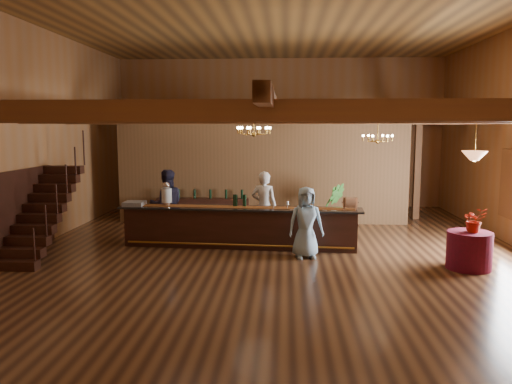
# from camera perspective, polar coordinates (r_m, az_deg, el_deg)

# --- Properties ---
(floor) EXTENTS (14.00, 14.00, 0.00)m
(floor) POSITION_cam_1_polar(r_m,az_deg,el_deg) (12.26, 2.19, -6.66)
(floor) COLOR brown
(floor) RESTS_ON ground
(ceiling) EXTENTS (14.00, 14.00, 0.00)m
(ceiling) POSITION_cam_1_polar(r_m,az_deg,el_deg) (12.15, 2.33, 19.37)
(ceiling) COLOR olive
(ceiling) RESTS_ON wall_back
(wall_back) EXTENTS (12.00, 0.10, 5.50)m
(wall_back) POSITION_cam_1_polar(r_m,az_deg,el_deg) (18.89, 2.70, 6.73)
(wall_back) COLOR #9A693F
(wall_back) RESTS_ON floor
(wall_front) EXTENTS (12.00, 0.10, 5.50)m
(wall_front) POSITION_cam_1_polar(r_m,az_deg,el_deg) (4.90, 0.58, 4.58)
(wall_front) COLOR #9A693F
(wall_front) RESTS_ON floor
(wall_left) EXTENTS (0.10, 14.00, 5.50)m
(wall_left) POSITION_cam_1_polar(r_m,az_deg,el_deg) (13.43, -24.41, 5.77)
(wall_left) COLOR #9A693F
(wall_left) RESTS_ON floor
(beam_grid) EXTENTS (11.90, 13.90, 0.39)m
(beam_grid) POSITION_cam_1_polar(r_m,az_deg,el_deg) (12.40, 2.32, 8.61)
(beam_grid) COLOR brown
(beam_grid) RESTS_ON wall_left
(support_posts) EXTENTS (9.20, 10.20, 3.20)m
(support_posts) POSITION_cam_1_polar(r_m,az_deg,el_deg) (11.48, 2.18, 0.49)
(support_posts) COLOR brown
(support_posts) RESTS_ON floor
(partition_wall) EXTENTS (9.00, 0.18, 3.10)m
(partition_wall) POSITION_cam_1_polar(r_m,az_deg,el_deg) (15.47, 0.65, 2.12)
(partition_wall) COLOR brown
(partition_wall) RESTS_ON floor
(window_right_back) EXTENTS (0.12, 1.05, 1.75)m
(window_right_back) POSITION_cam_1_polar(r_m,az_deg,el_deg) (14.17, 27.15, 0.80)
(window_right_back) COLOR white
(window_right_back) RESTS_ON wall_right
(staircase) EXTENTS (1.00, 2.80, 2.00)m
(staircase) POSITION_cam_1_polar(r_m,az_deg,el_deg) (12.68, -23.34, -2.20)
(staircase) COLOR #331610
(staircase) RESTS_ON floor
(backroom_boxes) EXTENTS (4.10, 0.60, 1.10)m
(backroom_boxes) POSITION_cam_1_polar(r_m,az_deg,el_deg) (17.57, 1.64, -0.59)
(backroom_boxes) COLOR #331610
(backroom_boxes) RESTS_ON floor
(tasting_bar) EXTENTS (6.08, 1.16, 1.02)m
(tasting_bar) POSITION_cam_1_polar(r_m,az_deg,el_deg) (12.48, -1.90, -4.00)
(tasting_bar) COLOR #331610
(tasting_bar) RESTS_ON floor
(beverage_dispenser) EXTENTS (0.26, 0.26, 0.60)m
(beverage_dispenser) POSITION_cam_1_polar(r_m,az_deg,el_deg) (12.82, -10.18, -0.26)
(beverage_dispenser) COLOR silver
(beverage_dispenser) RESTS_ON tasting_bar
(glass_rack_tray) EXTENTS (0.50, 0.50, 0.10)m
(glass_rack_tray) POSITION_cam_1_polar(r_m,az_deg,el_deg) (13.04, -13.73, -1.28)
(glass_rack_tray) COLOR gray
(glass_rack_tray) RESTS_ON tasting_bar
(raffle_drum) EXTENTS (0.34, 0.24, 0.30)m
(raffle_drum) POSITION_cam_1_polar(r_m,az_deg,el_deg) (12.19, 10.71, -1.20)
(raffle_drum) COLOR #9F6441
(raffle_drum) RESTS_ON tasting_bar
(bar_bottle_0) EXTENTS (0.07, 0.07, 0.30)m
(bar_bottle_0) POSITION_cam_1_polar(r_m,az_deg,el_deg) (12.51, -2.48, -0.98)
(bar_bottle_0) COLOR black
(bar_bottle_0) RESTS_ON tasting_bar
(bar_bottle_1) EXTENTS (0.07, 0.07, 0.30)m
(bar_bottle_1) POSITION_cam_1_polar(r_m,az_deg,el_deg) (12.50, -2.29, -0.98)
(bar_bottle_1) COLOR black
(bar_bottle_1) RESTS_ON tasting_bar
(bar_bottle_2) EXTENTS (0.07, 0.07, 0.30)m
(bar_bottle_2) POSITION_cam_1_polar(r_m,az_deg,el_deg) (12.47, -1.37, -1.00)
(bar_bottle_2) COLOR black
(bar_bottle_2) RESTS_ON tasting_bar
(bar_bottle_3) EXTENTS (0.07, 0.07, 0.30)m
(bar_bottle_3) POSITION_cam_1_polar(r_m,az_deg,el_deg) (12.46, -1.28, -1.00)
(bar_bottle_3) COLOR black
(bar_bottle_3) RESTS_ON tasting_bar
(backbar_shelf) EXTENTS (2.87, 0.70, 0.80)m
(backbar_shelf) POSITION_cam_1_polar(r_m,az_deg,el_deg) (15.52, -6.11, -2.18)
(backbar_shelf) COLOR #331610
(backbar_shelf) RESTS_ON floor
(round_table) EXTENTS (0.92, 0.92, 0.80)m
(round_table) POSITION_cam_1_polar(r_m,az_deg,el_deg) (11.53, 23.18, -6.15)
(round_table) COLOR maroon
(round_table) RESTS_ON floor
(chandelier_left) EXTENTS (0.80, 0.80, 0.44)m
(chandelier_left) POSITION_cam_1_polar(r_m,az_deg,el_deg) (12.00, -0.24, 7.07)
(chandelier_left) COLOR #AB792B
(chandelier_left) RESTS_ON beam_grid
(chandelier_right) EXTENTS (0.80, 0.80, 0.65)m
(chandelier_right) POSITION_cam_1_polar(r_m,az_deg,el_deg) (13.69, 13.74, 6.04)
(chandelier_right) COLOR #AB792B
(chandelier_right) RESTS_ON beam_grid
(pendant_lamp) EXTENTS (0.52, 0.52, 0.90)m
(pendant_lamp) POSITION_cam_1_polar(r_m,az_deg,el_deg) (11.25, 23.70, 3.83)
(pendant_lamp) COLOR #AB792B
(pendant_lamp) RESTS_ON beam_grid
(bartender) EXTENTS (0.75, 0.57, 1.85)m
(bartender) POSITION_cam_1_polar(r_m,az_deg,el_deg) (13.07, 0.93, -1.65)
(bartender) COLOR silver
(bartender) RESTS_ON floor
(staff_second) EXTENTS (1.10, 0.98, 1.88)m
(staff_second) POSITION_cam_1_polar(r_m,az_deg,el_deg) (13.42, -10.16, -1.46)
(staff_second) COLOR #211F34
(staff_second) RESTS_ON floor
(guest) EXTENTS (0.88, 0.65, 1.64)m
(guest) POSITION_cam_1_polar(r_m,az_deg,el_deg) (11.47, 5.73, -3.48)
(guest) COLOR #93B9D1
(guest) RESTS_ON floor
(floor_plant) EXTENTS (0.89, 0.79, 1.38)m
(floor_plant) POSITION_cam_1_polar(r_m,az_deg,el_deg) (14.64, 8.68, -1.66)
(floor_plant) COLOR #327328
(floor_plant) RESTS_ON floor
(table_flowers) EXTENTS (0.52, 0.46, 0.53)m
(table_flowers) POSITION_cam_1_polar(r_m,az_deg,el_deg) (11.39, 23.69, -2.94)
(table_flowers) COLOR #A11B07
(table_flowers) RESTS_ON round_table
(table_vase) EXTENTS (0.14, 0.14, 0.27)m
(table_vase) POSITION_cam_1_polar(r_m,az_deg,el_deg) (11.47, 23.31, -3.51)
(table_vase) COLOR #AB792B
(table_vase) RESTS_ON round_table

